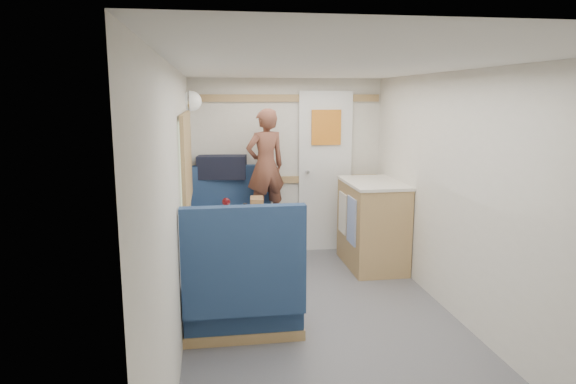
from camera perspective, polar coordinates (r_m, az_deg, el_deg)
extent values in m
plane|color=#515156|center=(4.08, 4.67, -15.61)|extent=(4.50, 4.50, 0.00)
plane|color=silver|center=(3.67, 5.15, 13.70)|extent=(4.50, 4.50, 0.00)
cube|color=silver|center=(5.93, -0.17, 2.84)|extent=(2.20, 0.02, 2.00)
cube|color=silver|center=(3.65, -12.14, -2.26)|extent=(0.02, 4.50, 2.00)
cube|color=silver|center=(4.14, 19.87, -1.16)|extent=(0.02, 4.50, 2.00)
cube|color=olive|center=(5.93, -0.14, 1.38)|extent=(2.15, 0.02, 0.08)
cube|color=olive|center=(5.85, -0.15, 10.40)|extent=(2.15, 0.02, 0.08)
cube|color=#AFC1A3|center=(4.60, -11.29, 3.53)|extent=(0.04, 1.30, 0.72)
cube|color=white|center=(5.99, 4.14, 2.22)|extent=(0.62, 0.04, 1.86)
cube|color=orange|center=(5.91, 4.27, 7.17)|extent=(0.34, 0.03, 0.40)
cylinder|color=silver|center=(5.89, 2.16, 2.30)|extent=(0.04, 0.10, 0.04)
cube|color=white|center=(4.69, -5.79, -3.00)|extent=(0.62, 0.92, 0.04)
cylinder|color=silver|center=(4.79, -5.71, -7.08)|extent=(0.08, 0.08, 0.66)
cylinder|color=silver|center=(4.90, -5.64, -10.81)|extent=(0.36, 0.36, 0.03)
cube|color=navy|center=(5.59, -6.12, -5.83)|extent=(0.88, 0.50, 0.45)
cube|color=navy|center=(5.76, -6.33, -0.99)|extent=(0.88, 0.10, 0.80)
cube|color=olive|center=(5.64, -6.08, -7.63)|extent=(0.90, 0.52, 0.08)
cube|color=navy|center=(4.08, -5.07, -12.14)|extent=(0.88, 0.50, 0.45)
cube|color=navy|center=(3.67, -4.90, -7.68)|extent=(0.88, 0.10, 0.80)
cube|color=olive|center=(4.15, -5.03, -14.49)|extent=(0.90, 0.52, 0.08)
cube|color=olive|center=(5.76, -6.39, 1.33)|extent=(0.90, 0.14, 0.04)
sphere|color=white|center=(5.41, -10.66, 9.89)|extent=(0.20, 0.20, 0.20)
cube|color=olive|center=(5.55, 9.34, -3.64)|extent=(0.54, 0.90, 0.90)
cube|color=silver|center=(5.45, 9.48, 1.01)|extent=(0.56, 0.92, 0.03)
cube|color=#5972B2|center=(5.27, 7.07, -3.19)|extent=(0.01, 0.30, 0.48)
cube|color=silver|center=(5.61, 6.08, -2.33)|extent=(0.01, 0.28, 0.44)
imported|color=brown|center=(5.53, -2.52, 2.92)|extent=(0.52, 0.43, 1.22)
cube|color=black|center=(5.73, -7.34, 2.77)|extent=(0.56, 0.33, 0.26)
cube|color=white|center=(4.60, -3.59, -2.88)|extent=(0.36, 0.42, 0.02)
sphere|color=orange|center=(4.40, -3.76, -2.90)|extent=(0.07, 0.07, 0.07)
cube|color=#E4D484|center=(4.40, -4.72, -3.17)|extent=(0.10, 0.06, 0.03)
cylinder|color=white|center=(4.74, -6.86, -2.59)|extent=(0.06, 0.06, 0.01)
cylinder|color=white|center=(4.73, -6.87, -1.98)|extent=(0.01, 0.01, 0.10)
sphere|color=#43070B|center=(4.72, -6.89, -1.09)|extent=(0.08, 0.08, 0.08)
cylinder|color=white|center=(4.31, -7.86, -3.28)|extent=(0.07, 0.07, 0.11)
cylinder|color=white|center=(4.63, -4.34, -2.25)|extent=(0.06, 0.06, 0.10)
cylinder|color=brown|center=(4.68, -3.05, -2.07)|extent=(0.07, 0.07, 0.11)
cylinder|color=black|center=(4.77, -4.77, -1.88)|extent=(0.04, 0.04, 0.10)
cylinder|color=silver|center=(4.57, -6.68, -2.55)|extent=(0.04, 0.04, 0.09)
cube|color=olive|center=(5.06, -3.48, -1.18)|extent=(0.15, 0.24, 0.10)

